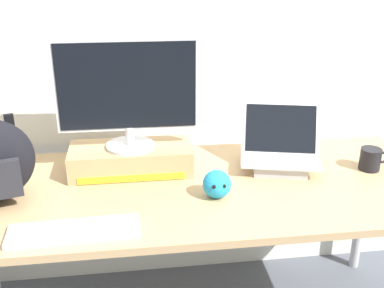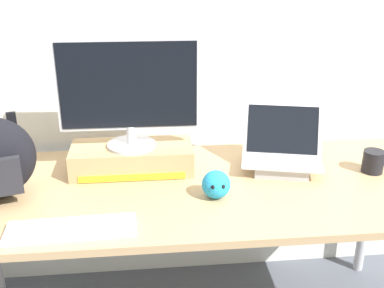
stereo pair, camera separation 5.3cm
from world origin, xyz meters
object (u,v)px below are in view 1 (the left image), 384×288
at_px(external_keyboard, 74,231).
at_px(open_laptop, 280,156).
at_px(desktop_monitor, 127,93).
at_px(toner_box_yellow, 131,159).
at_px(plush_toy, 217,184).
at_px(coffee_mug, 371,159).

bearing_deg(external_keyboard, open_laptop, 23.63).
height_order(desktop_monitor, open_laptop, desktop_monitor).
bearing_deg(toner_box_yellow, desktop_monitor, -91.46).
xyz_separation_m(external_keyboard, plush_toy, (0.52, 0.19, 0.04)).
bearing_deg(toner_box_yellow, plush_toy, -40.40).
distance_m(desktop_monitor, open_laptop, 0.70).
distance_m(toner_box_yellow, desktop_monitor, 0.29).
bearing_deg(coffee_mug, toner_box_yellow, 173.38).
relative_size(external_keyboard, coffee_mug, 3.34).
bearing_deg(plush_toy, coffee_mug, 12.52).
relative_size(open_laptop, external_keyboard, 0.86).
relative_size(toner_box_yellow, open_laptop, 1.35).
bearing_deg(coffee_mug, external_keyboard, -164.30).
bearing_deg(desktop_monitor, toner_box_yellow, 89.61).
height_order(external_keyboard, plush_toy, plush_toy).
distance_m(toner_box_yellow, external_keyboard, 0.50).
height_order(toner_box_yellow, open_laptop, open_laptop).
relative_size(desktop_monitor, plush_toy, 5.23).
relative_size(open_laptop, coffee_mug, 2.88).
bearing_deg(toner_box_yellow, coffee_mug, -6.62).
xyz_separation_m(open_laptop, plush_toy, (-0.31, -0.22, -0.00)).
xyz_separation_m(open_laptop, coffee_mug, (0.38, -0.07, -0.01)).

